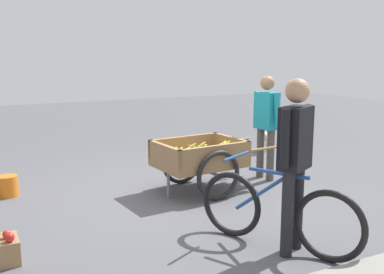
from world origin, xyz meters
TOP-DOWN VIEW (x-y plane):
  - ground_plane at (0.00, 0.00)m, footprint 24.00×24.00m
  - fruit_cart at (-0.20, -0.02)m, footprint 1.72×1.00m
  - vendor_person at (-1.33, -0.14)m, footprint 0.23×0.55m
  - bicycle at (-0.02, 1.88)m, footprint 0.83×1.50m
  - cyclist_person at (-0.09, 2.01)m, footprint 0.47×0.35m
  - dog at (-2.45, -1.74)m, footprint 0.45×0.55m
  - plastic_bucket at (2.11, -0.94)m, footprint 0.25×0.25m

SIDE VIEW (x-z plane):
  - ground_plane at x=0.00m, z-range 0.00..0.00m
  - plastic_bucket at x=2.11m, z-range 0.00..0.27m
  - dog at x=-2.45m, z-range 0.07..0.47m
  - bicycle at x=-0.02m, z-range -0.07..0.78m
  - fruit_cart at x=-0.20m, z-range 0.08..0.79m
  - vendor_person at x=-1.33m, z-range 0.14..1.64m
  - cyclist_person at x=-0.09m, z-range 0.16..1.76m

